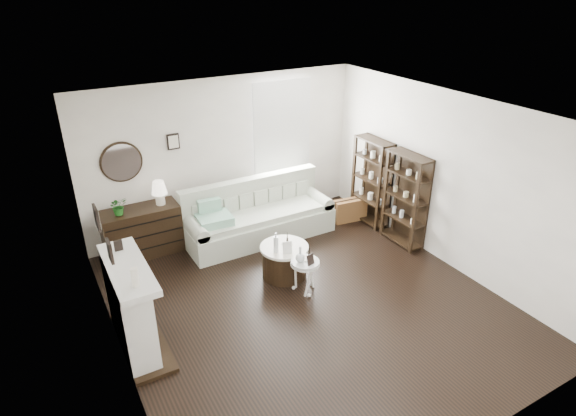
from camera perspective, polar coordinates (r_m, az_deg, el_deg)
room at (r=8.68m, az=-2.92°, el=8.52°), size 5.50×5.50×5.50m
fireplace at (r=6.23m, az=-18.09°, el=-11.45°), size 0.50×1.40×1.84m
shelf_unit_far at (r=8.88m, az=9.87°, el=3.11°), size 0.30×0.80×1.60m
shelf_unit_near at (r=8.27m, az=13.75°, el=0.97°), size 0.30×0.80×1.60m
sofa at (r=8.46m, az=-3.61°, el=-1.26°), size 2.59×0.89×1.00m
quilt at (r=7.94m, az=-8.71°, el=-1.37°), size 0.58×0.49×0.14m
suitcase at (r=9.10m, az=7.34°, el=-0.23°), size 0.65×0.28×0.42m
dresser at (r=8.22m, az=-16.90°, el=-2.67°), size 1.23×0.53×0.82m
table_lamp at (r=8.03m, az=-14.99°, el=1.74°), size 0.27×0.27×0.40m
potted_plant at (r=7.89m, az=-19.47°, el=0.21°), size 0.29×0.26×0.29m
drum_table at (r=7.38m, az=-0.44°, el=-6.26°), size 0.73×0.73×0.51m
pedestal_table at (r=6.93m, az=2.04°, el=-6.61°), size 0.42×0.42×0.51m
eiffel_drum at (r=7.28m, az=-0.09°, el=-3.66°), size 0.12×0.12×0.17m
bottle_drum at (r=7.03m, az=-1.43°, el=-4.13°), size 0.07×0.07×0.32m
card_frame_drum at (r=7.04m, az=-0.08°, el=-4.70°), size 0.15×0.09×0.18m
eiffel_ped at (r=6.91m, az=2.52°, el=-5.33°), size 0.12×0.12×0.20m
flask_ped at (r=6.82m, az=1.45°, el=-5.51°), size 0.13×0.13×0.25m
card_frame_ped at (r=6.79m, az=2.68°, el=-6.12°), size 0.13×0.07×0.16m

